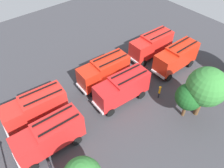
{
  "coord_description": "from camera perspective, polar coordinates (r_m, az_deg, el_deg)",
  "views": [
    {
      "loc": [
        12.98,
        15.71,
        21.18
      ],
      "look_at": [
        0.0,
        0.0,
        1.4
      ],
      "focal_mm": 35.22,
      "sensor_mm": 36.0,
      "label": 1
    }
  ],
  "objects": [
    {
      "name": "fire_truck_0",
      "position": [
        34.56,
        10.19,
        10.0
      ],
      "size": [
        7.27,
        2.94,
        3.88
      ],
      "rotation": [
        0.0,
        0.0,
        -0.03
      ],
      "color": "red",
      "rests_on": "ground"
    },
    {
      "name": "fire_truck_4",
      "position": [
        26.85,
        2.64,
        -1.02
      ],
      "size": [
        7.34,
        3.13,
        3.88
      ],
      "rotation": [
        0.0,
        0.0,
        -0.06
      ],
      "color": "red",
      "rests_on": "ground"
    },
    {
      "name": "firefighter_4",
      "position": [
        28.76,
        -25.98,
        -6.6
      ],
      "size": [
        0.46,
        0.47,
        1.65
      ],
      "rotation": [
        0.0,
        0.0,
        2.42
      ],
      "color": "black",
      "rests_on": "ground"
    },
    {
      "name": "firefighter_2",
      "position": [
        28.64,
        12.23,
        -1.88
      ],
      "size": [
        0.48,
        0.43,
        1.8
      ],
      "rotation": [
        0.0,
        0.0,
        5.29
      ],
      "color": "black",
      "rests_on": "ground"
    },
    {
      "name": "firefighter_3",
      "position": [
        23.22,
        -15.75,
        -19.8
      ],
      "size": [
        0.36,
        0.47,
        1.61
      ],
      "rotation": [
        0.0,
        0.0,
        5.96
      ],
      "color": "black",
      "rests_on": "ground"
    },
    {
      "name": "traffic_cone_0",
      "position": [
        32.03,
        -7.02,
        3.11
      ],
      "size": [
        0.44,
        0.44,
        0.63
      ],
      "primitive_type": "cone",
      "color": "#F2600C",
      "rests_on": "ground"
    },
    {
      "name": "ground_plane",
      "position": [
        29.39,
        -0.0,
        -1.96
      ],
      "size": [
        56.67,
        56.67,
        0.0
      ],
      "primitive_type": "plane",
      "color": "#38383D"
    },
    {
      "name": "fire_truck_2",
      "position": [
        26.16,
        -19.29,
        -5.87
      ],
      "size": [
        7.38,
        3.24,
        3.88
      ],
      "rotation": [
        0.0,
        0.0,
        -0.08
      ],
      "color": "red",
      "rests_on": "ground"
    },
    {
      "name": "fire_truck_5",
      "position": [
        23.44,
        -15.92,
        -12.74
      ],
      "size": [
        7.29,
        2.98,
        3.88
      ],
      "rotation": [
        0.0,
        0.0,
        -0.04
      ],
      "color": "red",
      "rests_on": "ground"
    },
    {
      "name": "fire_truck_3",
      "position": [
        32.82,
        16.34,
        6.74
      ],
      "size": [
        7.22,
        2.79,
        3.88
      ],
      "rotation": [
        0.0,
        0.0,
        -0.01
      ],
      "color": "red",
      "rests_on": "ground"
    },
    {
      "name": "tree_1",
      "position": [
        25.6,
        23.36,
        -0.71
      ],
      "size": [
        4.39,
        4.39,
        6.81
      ],
      "color": "brown",
      "rests_on": "ground"
    },
    {
      "name": "tree_2",
      "position": [
        25.8,
        19.36,
        -3.19
      ],
      "size": [
        3.09,
        3.09,
        4.78
      ],
      "color": "brown",
      "rests_on": "ground"
    },
    {
      "name": "fire_truck_1",
      "position": [
        29.19,
        -2.1,
        3.43
      ],
      "size": [
        7.31,
        3.05,
        3.88
      ],
      "rotation": [
        0.0,
        0.0,
        -0.05
      ],
      "color": "red",
      "rests_on": "ground"
    }
  ]
}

